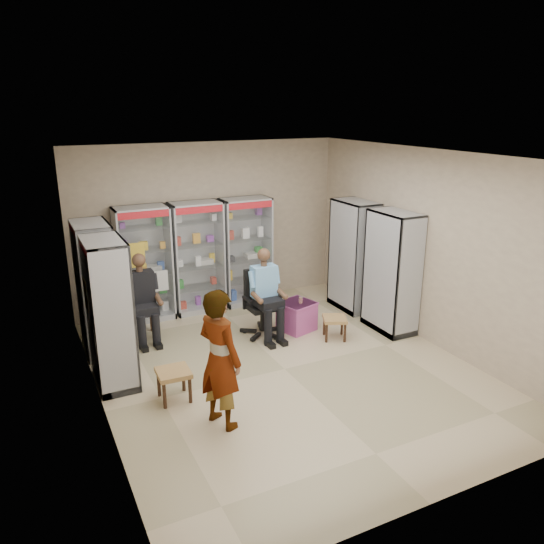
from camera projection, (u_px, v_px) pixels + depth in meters
name	position (u px, v px, depth m)	size (l,w,h in m)	color
floor	(285.00, 369.00, 7.59)	(6.00, 6.00, 0.00)	tan
room_shell	(286.00, 235.00, 6.99)	(5.02, 6.02, 3.01)	tan
cabinet_back_left	(144.00, 264.00, 9.07)	(0.90, 0.50, 2.00)	#B2B5B9
cabinet_back_mid	(197.00, 258.00, 9.47)	(0.90, 0.50, 2.00)	#AAACB1
cabinet_back_right	(246.00, 251.00, 9.87)	(0.90, 0.50, 2.00)	silver
cabinet_right_far	(353.00, 256.00, 9.59)	(0.50, 0.90, 2.00)	#B0B3B8
cabinet_right_near	(392.00, 272.00, 8.65)	(0.50, 0.90, 2.00)	silver
cabinet_left_far	(97.00, 289.00, 7.89)	(0.50, 0.90, 2.00)	silver
cabinet_left_near	(110.00, 314.00, 6.94)	(0.50, 0.90, 2.00)	#B2B4BA
wooden_chair	(142.00, 310.00, 8.50)	(0.42, 0.42, 0.94)	black
seated_customer	(142.00, 299.00, 8.40)	(0.44, 0.60, 1.34)	black
office_chair	(262.00, 303.00, 8.58)	(0.59, 0.59, 1.09)	black
seated_shopkeeper	(263.00, 295.00, 8.50)	(0.45, 0.63, 1.38)	#698FD1
pink_trunk	(297.00, 316.00, 8.84)	(0.51, 0.49, 0.49)	#A84374
tea_glass	(301.00, 300.00, 8.72)	(0.07, 0.07, 0.10)	#541507
woven_stool_a	(334.00, 328.00, 8.53)	(0.37, 0.37, 0.37)	olive
woven_stool_b	(174.00, 385.00, 6.75)	(0.41, 0.41, 0.41)	olive
standing_man	(220.00, 359.00, 6.05)	(0.61, 0.40, 1.69)	#98989A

